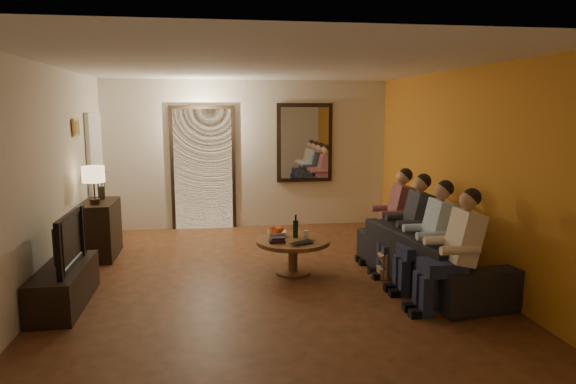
{
  "coord_description": "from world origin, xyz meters",
  "views": [
    {
      "loc": [
        -0.66,
        -6.07,
        2.09
      ],
      "look_at": [
        0.3,
        0.3,
        1.05
      ],
      "focal_mm": 32.0,
      "sensor_mm": 36.0,
      "label": 1
    }
  ],
  "objects": [
    {
      "name": "floor",
      "position": [
        0.0,
        0.0,
        0.0
      ],
      "size": [
        5.0,
        6.0,
        0.01
      ],
      "primitive_type": "cube",
      "color": "#472D13",
      "rests_on": "ground"
    },
    {
      "name": "ceiling",
      "position": [
        0.0,
        0.0,
        2.6
      ],
      "size": [
        5.0,
        6.0,
        0.01
      ],
      "primitive_type": "cube",
      "color": "white",
      "rests_on": "back_wall"
    },
    {
      "name": "back_wall",
      "position": [
        0.0,
        3.0,
        1.3
      ],
      "size": [
        5.0,
        0.02,
        2.6
      ],
      "primitive_type": "cube",
      "color": "beige",
      "rests_on": "floor"
    },
    {
      "name": "front_wall",
      "position": [
        0.0,
        -3.0,
        1.3
      ],
      "size": [
        5.0,
        0.02,
        2.6
      ],
      "primitive_type": "cube",
      "color": "beige",
      "rests_on": "floor"
    },
    {
      "name": "left_wall",
      "position": [
        -2.5,
        0.0,
        1.3
      ],
      "size": [
        0.02,
        6.0,
        2.6
      ],
      "primitive_type": "cube",
      "color": "beige",
      "rests_on": "floor"
    },
    {
      "name": "right_wall",
      "position": [
        2.5,
        0.0,
        1.3
      ],
      "size": [
        0.02,
        6.0,
        2.6
      ],
      "primitive_type": "cube",
      "color": "beige",
      "rests_on": "floor"
    },
    {
      "name": "orange_accent",
      "position": [
        2.49,
        0.0,
        1.3
      ],
      "size": [
        0.01,
        6.0,
        2.6
      ],
      "primitive_type": "cube",
      "color": "orange",
      "rests_on": "right_wall"
    },
    {
      "name": "kitchen_doorway",
      "position": [
        -0.8,
        2.98,
        1.05
      ],
      "size": [
        1.0,
        0.06,
        2.1
      ],
      "primitive_type": "cube",
      "color": "#FFE0A5",
      "rests_on": "floor"
    },
    {
      "name": "door_trim",
      "position": [
        -0.8,
        2.97,
        1.05
      ],
      "size": [
        1.12,
        0.04,
        2.22
      ],
      "primitive_type": "cube",
      "color": "black",
      "rests_on": "floor"
    },
    {
      "name": "fridge_glimpse",
      "position": [
        -0.55,
        2.98,
        0.9
      ],
      "size": [
        0.45,
        0.03,
        1.7
      ],
      "primitive_type": "cube",
      "color": "silver",
      "rests_on": "floor"
    },
    {
      "name": "mirror_frame",
      "position": [
        1.0,
        2.96,
        1.5
      ],
      "size": [
        1.0,
        0.05,
        1.4
      ],
      "primitive_type": "cube",
      "color": "black",
      "rests_on": "back_wall"
    },
    {
      "name": "mirror_glass",
      "position": [
        1.0,
        2.93,
        1.5
      ],
      "size": [
        0.86,
        0.02,
        1.26
      ],
      "primitive_type": "cube",
      "color": "white",
      "rests_on": "back_wall"
    },
    {
      "name": "white_door",
      "position": [
        -2.46,
        2.3,
        1.02
      ],
      "size": [
        0.06,
        0.85,
        2.04
      ],
      "primitive_type": "cube",
      "color": "white",
      "rests_on": "floor"
    },
    {
      "name": "framed_art",
      "position": [
        -2.47,
        1.3,
        1.85
      ],
      "size": [
        0.03,
        0.28,
        0.24
      ],
      "primitive_type": "cube",
      "color": "#B28C33",
      "rests_on": "left_wall"
    },
    {
      "name": "art_canvas",
      "position": [
        -2.46,
        1.3,
        1.85
      ],
      "size": [
        0.01,
        0.22,
        0.18
      ],
      "primitive_type": "cube",
      "color": "brown",
      "rests_on": "left_wall"
    },
    {
      "name": "dresser",
      "position": [
        -2.25,
        1.38,
        0.4
      ],
      "size": [
        0.45,
        0.9,
        0.8
      ],
      "primitive_type": "cube",
      "color": "black",
      "rests_on": "floor"
    },
    {
      "name": "table_lamp",
      "position": [
        -2.25,
        1.16,
        1.07
      ],
      "size": [
        0.3,
        0.3,
        0.54
      ],
      "primitive_type": null,
      "color": "beige",
      "rests_on": "dresser"
    },
    {
      "name": "flower_vase",
      "position": [
        -2.25,
        1.6,
        1.02
      ],
      "size": [
        0.14,
        0.14,
        0.44
      ],
      "primitive_type": null,
      "color": "red",
      "rests_on": "dresser"
    },
    {
      "name": "tv_stand",
      "position": [
        -2.25,
        -0.51,
        0.22
      ],
      "size": [
        0.45,
        1.29,
        0.43
      ],
      "primitive_type": "cube",
      "color": "black",
      "rests_on": "floor"
    },
    {
      "name": "tv",
      "position": [
        -2.25,
        -0.51,
        0.72
      ],
      "size": [
        1.01,
        0.13,
        0.58
      ],
      "primitive_type": "imported",
      "rotation": [
        0.0,
        0.0,
        1.57
      ],
      "color": "black",
      "rests_on": "tv_stand"
    },
    {
      "name": "sofa",
      "position": [
        1.92,
        -0.39,
        0.33
      ],
      "size": [
        2.36,
        1.21,
        0.66
      ],
      "primitive_type": "imported",
      "rotation": [
        0.0,
        0.0,
        1.72
      ],
      "color": "black",
      "rests_on": "floor"
    },
    {
      "name": "person_a",
      "position": [
        1.82,
        -1.29,
        0.6
      ],
      "size": [
        0.6,
        0.4,
        1.2
      ],
      "primitive_type": null,
      "color": "tan",
      "rests_on": "sofa"
    },
    {
      "name": "person_b",
      "position": [
        1.82,
        -0.69,
        0.6
      ],
      "size": [
        0.6,
        0.4,
        1.2
      ],
      "primitive_type": null,
      "color": "tan",
      "rests_on": "sofa"
    },
    {
      "name": "person_c",
      "position": [
        1.82,
        -0.09,
        0.6
      ],
      "size": [
        0.6,
        0.4,
        1.2
      ],
      "primitive_type": null,
      "color": "tan",
      "rests_on": "sofa"
    },
    {
      "name": "person_d",
      "position": [
        1.82,
        0.51,
        0.6
      ],
      "size": [
        0.6,
        0.4,
        1.2
      ],
      "primitive_type": null,
      "color": "tan",
      "rests_on": "sofa"
    },
    {
      "name": "dog",
      "position": [
        1.62,
        -0.17,
        0.28
      ],
      "size": [
        0.58,
        0.3,
        0.56
      ],
      "primitive_type": null,
      "rotation": [
        0.0,
        0.0,
        -0.11
      ],
      "color": "tan",
      "rests_on": "floor"
    },
    {
      "name": "coffee_table",
      "position": [
        0.35,
        0.2,
        0.23
      ],
      "size": [
        1.09,
        1.09,
        0.45
      ],
      "primitive_type": "cylinder",
      "rotation": [
        0.0,
        0.0,
        0.17
      ],
      "color": "brown",
      "rests_on": "floor"
    },
    {
      "name": "bowl",
      "position": [
        0.17,
        0.42,
        0.48
      ],
      "size": [
        0.26,
        0.26,
        0.06
      ],
      "primitive_type": "imported",
      "color": "white",
      "rests_on": "coffee_table"
    },
    {
      "name": "oranges",
      "position": [
        0.17,
        0.42,
        0.55
      ],
      "size": [
        0.2,
        0.2,
        0.08
      ],
      "primitive_type": null,
      "color": "#D64512",
      "rests_on": "bowl"
    },
    {
      "name": "wine_bottle",
      "position": [
        0.4,
        0.3,
        0.6
      ],
      "size": [
        0.07,
        0.07,
        0.31
      ],
      "primitive_type": null,
      "color": "black",
      "rests_on": "coffee_table"
    },
    {
      "name": "wine_glass",
      "position": [
        0.53,
        0.25,
        0.5
      ],
      "size": [
        0.06,
        0.06,
        0.1
      ],
      "primitive_type": "cylinder",
      "color": "silver",
      "rests_on": "coffee_table"
    },
    {
      "name": "book_stack",
      "position": [
        0.13,
        0.1,
        0.48
      ],
      "size": [
        0.2,
        0.15,
        0.07
      ],
      "primitive_type": null,
      "color": "black",
      "rests_on": "coffee_table"
    },
    {
      "name": "laptop",
      "position": [
        0.45,
        -0.08,
        0.46
      ],
      "size": [
        0.39,
        0.36,
        0.03
      ],
      "primitive_type": "imported",
      "rotation": [
        0.0,
        0.0,
        0.58
      ],
      "color": "black",
      "rests_on": "coffee_table"
    }
  ]
}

